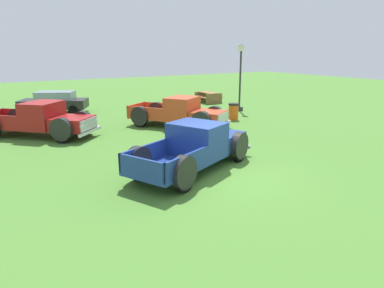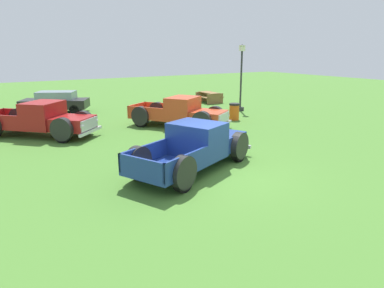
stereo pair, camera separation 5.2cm
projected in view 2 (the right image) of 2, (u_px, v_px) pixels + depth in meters
ground_plane at (221, 174)px, 11.34m from camera, size 80.00×80.00×0.00m
pickup_truck_foreground at (198, 146)px, 11.79m from camera, size 5.38×3.70×1.56m
pickup_truck_behind_left at (184, 113)px, 17.89m from camera, size 4.35×5.28×1.57m
pickup_truck_behind_right at (45, 120)px, 16.02m from camera, size 5.04×4.99×1.61m
sedan_distant_a at (55, 102)px, 22.19m from camera, size 4.35×3.34×1.35m
lamp_post_near at (241, 77)px, 22.44m from camera, size 0.36×0.36×4.24m
picnic_table at (209, 96)px, 26.49m from camera, size 1.50×1.82×0.78m
trash_can at (234, 112)px, 19.92m from camera, size 0.59×0.59×0.95m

